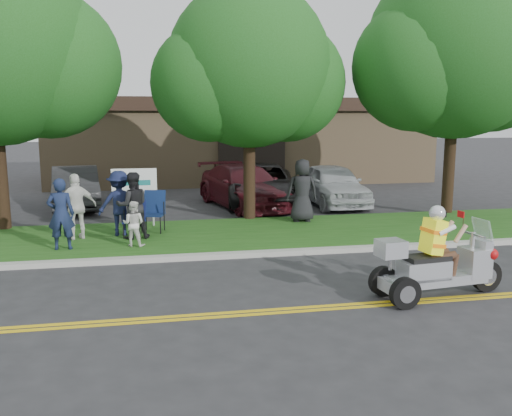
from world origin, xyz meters
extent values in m
plane|color=#28282B|center=(0.00, 0.00, 0.00)|extent=(120.00, 120.00, 0.00)
cube|color=gold|center=(0.00, -0.58, 0.01)|extent=(60.00, 0.10, 0.01)
cube|color=gold|center=(0.00, -0.42, 0.01)|extent=(60.00, 0.10, 0.01)
cube|color=#A8A89E|center=(0.00, 3.05, 0.06)|extent=(60.00, 0.25, 0.12)
cube|color=#1A4A13|center=(0.00, 5.20, 0.06)|extent=(60.00, 4.00, 0.10)
cube|color=#9E7F5B|center=(2.00, 19.00, 2.00)|extent=(18.00, 8.00, 4.00)
cube|color=black|center=(2.00, 14.95, 3.70)|extent=(18.00, 0.30, 0.60)
sphere|color=#1C4F16|center=(-5.15, 7.30, 4.59)|extent=(4.05, 4.05, 4.05)
cylinder|color=#332114|center=(0.50, 7.20, 2.10)|extent=(0.36, 0.36, 4.20)
sphere|color=#1C4F16|center=(0.50, 7.20, 4.65)|extent=(4.80, 4.80, 4.80)
sphere|color=#1C4F16|center=(1.70, 7.50, 4.20)|extent=(3.60, 3.60, 3.60)
sphere|color=#1C4F16|center=(-0.70, 7.00, 4.12)|extent=(3.36, 3.36, 3.36)
cylinder|color=#332114|center=(7.00, 7.00, 2.38)|extent=(0.36, 0.36, 4.76)
sphere|color=#1C4F16|center=(7.00, 7.00, 5.27)|extent=(5.60, 5.60, 5.60)
sphere|color=#1C4F16|center=(8.40, 7.30, 4.76)|extent=(4.20, 4.20, 4.20)
sphere|color=#1C4F16|center=(5.60, 6.80, 4.68)|extent=(3.92, 3.92, 3.92)
cylinder|color=silver|center=(-3.40, 6.60, 0.55)|extent=(0.06, 0.06, 1.10)
cylinder|color=silver|center=(-2.40, 6.60, 0.55)|extent=(0.06, 0.06, 1.10)
cube|color=white|center=(-2.90, 6.60, 1.35)|extent=(1.25, 0.06, 0.80)
cylinder|color=black|center=(3.63, -0.21, 0.29)|extent=(0.60, 0.20, 0.59)
cylinder|color=black|center=(1.73, -0.79, 0.27)|extent=(0.56, 0.21, 0.55)
cylinder|color=black|center=(1.65, -0.09, 0.27)|extent=(0.56, 0.21, 0.55)
cube|color=silver|center=(2.57, -0.34, 0.33)|extent=(1.89, 0.66, 0.18)
cube|color=silver|center=(2.27, -0.37, 0.54)|extent=(0.92, 0.55, 0.34)
cube|color=black|center=(2.32, -0.37, 0.74)|extent=(0.82, 0.50, 0.10)
cube|color=silver|center=(3.34, -0.25, 0.59)|extent=(0.49, 0.52, 0.54)
cube|color=silver|center=(3.48, -0.23, 1.15)|extent=(0.24, 0.47, 0.48)
cube|color=silver|center=(1.60, -0.45, 0.98)|extent=(0.48, 0.46, 0.29)
sphere|color=#B20C0F|center=(3.58, -0.36, 0.76)|extent=(0.21, 0.21, 0.21)
cube|color=#F1F619|center=(2.43, -0.35, 1.13)|extent=(0.38, 0.43, 0.63)
sphere|color=silver|center=(2.49, -0.35, 1.54)|extent=(0.28, 0.28, 0.28)
cylinder|color=black|center=(-3.16, 5.03, 0.30)|extent=(0.03, 0.03, 0.40)
cylinder|color=black|center=(-2.75, 4.90, 0.30)|extent=(0.03, 0.03, 0.40)
cylinder|color=black|center=(-3.04, 5.41, 0.30)|extent=(0.03, 0.03, 0.40)
cylinder|color=black|center=(-2.63, 5.27, 0.30)|extent=(0.03, 0.03, 0.40)
cube|color=#10194D|center=(-2.89, 5.15, 0.51)|extent=(0.61, 0.58, 0.04)
cube|color=#10194D|center=(-2.83, 5.36, 0.78)|extent=(0.52, 0.30, 0.54)
cylinder|color=black|center=(-2.71, 5.56, 0.34)|extent=(0.03, 0.03, 0.46)
cylinder|color=black|center=(-2.22, 5.43, 0.34)|extent=(0.03, 0.03, 0.46)
cylinder|color=black|center=(-2.60, 6.01, 0.34)|extent=(0.03, 0.03, 0.46)
cylinder|color=black|center=(-2.11, 5.88, 0.34)|extent=(0.03, 0.03, 0.46)
cube|color=#10224E|center=(-2.41, 5.72, 0.58)|extent=(0.69, 0.65, 0.04)
cube|color=#10224E|center=(-2.35, 5.97, 0.90)|extent=(0.60, 0.31, 0.63)
imported|color=#172242|center=(-4.52, 4.18, 0.95)|extent=(0.63, 0.42, 1.69)
imported|color=black|center=(-2.91, 5.03, 0.96)|extent=(0.92, 0.76, 1.71)
imported|color=white|center=(-4.30, 5.24, 0.94)|extent=(1.06, 0.74, 1.68)
imported|color=#171D40|center=(-3.26, 5.47, 0.96)|extent=(1.11, 0.65, 1.70)
imported|color=black|center=(1.94, 6.39, 1.03)|extent=(0.96, 0.68, 1.86)
imported|color=silver|center=(-2.88, 4.18, 0.66)|extent=(0.63, 0.56, 1.10)
imported|color=#2A2A2D|center=(-5.05, 10.78, 0.72)|extent=(2.11, 4.52, 1.43)
imported|color=black|center=(1.50, 10.11, 0.73)|extent=(3.17, 5.58, 1.47)
imported|color=#410F16|center=(0.80, 9.82, 0.74)|extent=(3.25, 5.44, 1.48)
imported|color=#B7BBBF|center=(4.00, 9.63, 0.75)|extent=(1.78, 4.38, 1.49)
camera|label=1|loc=(-2.39, -8.89, 3.25)|focal=38.00mm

